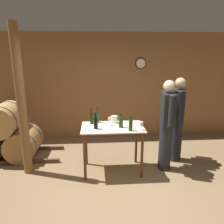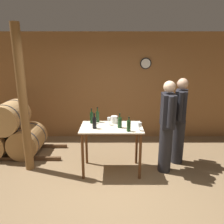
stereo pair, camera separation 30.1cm
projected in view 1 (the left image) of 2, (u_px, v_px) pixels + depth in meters
The scene contains 15 objects.
ground_plane at pixel (120, 193), 3.54m from camera, with size 14.00×14.00×0.00m, color brown.
back_wall at pixel (110, 87), 5.62m from camera, with size 8.40×0.08×2.70m.
barrel_rack at pixel (7, 136), 4.63m from camera, with size 2.24×0.80×1.20m.
tasting_table at pixel (112, 135), 4.04m from camera, with size 1.13×0.69×0.89m.
wooden_post at pixel (21, 103), 3.83m from camera, with size 0.16×0.16×2.70m.
wine_bottle_far_left at pixel (92, 118), 4.13m from camera, with size 0.06×0.06×0.30m.
wine_bottle_left at pixel (96, 123), 3.85m from camera, with size 0.07×0.07×0.28m.
wine_bottle_center at pixel (97, 117), 4.21m from camera, with size 0.07×0.07×0.30m.
wine_bottle_right at pixel (121, 122), 3.93m from camera, with size 0.08×0.08×0.27m.
wine_bottle_far_right at pixel (131, 125), 3.76m from camera, with size 0.07×0.07×0.26m.
wine_glass_near_left at pixel (110, 119), 4.06m from camera, with size 0.06×0.06×0.15m.
wine_glass_near_center at pixel (141, 124), 3.80m from camera, with size 0.06×0.06×0.15m.
ice_bucket at pixel (114, 119), 4.19m from camera, with size 0.13×0.13×0.14m.
person_host at pixel (167, 124), 4.06m from camera, with size 0.25×0.59×1.73m.
person_visitor_with_scarf at pixel (178, 118), 4.41m from camera, with size 0.34×0.56×1.74m.
Camera 1 is at (-0.36, -3.06, 2.20)m, focal length 35.00 mm.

